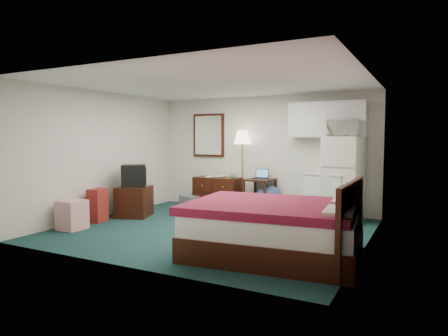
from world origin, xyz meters
The scene contains 25 objects.
floor centered at (0.00, 0.00, 0.00)m, with size 5.00×4.50×0.01m, color black.
ceiling centered at (0.00, 0.00, 2.50)m, with size 5.00×4.50×0.01m, color beige.
walls centered at (0.00, 0.00, 1.25)m, with size 5.01×4.51×2.50m.
mirror centered at (-1.35, 2.22, 1.65)m, with size 0.80×0.06×1.00m, color white, non-canonical shape.
upper_cabinets centered at (1.45, 2.08, 1.95)m, with size 1.50×0.35×0.70m, color silver, non-canonical shape.
headboard centered at (2.46, -0.93, 0.55)m, with size 0.06×1.56×1.00m, color black, non-canonical shape.
dresser centered at (-0.90, 1.84, 0.36)m, with size 1.05×0.48×0.71m, color black, non-canonical shape.
floor_lamp centered at (-0.39, 2.03, 0.87)m, with size 0.38×0.38×1.75m, color #BD8533, non-canonical shape.
desk centered at (0.07, 1.93, 0.36)m, with size 0.56×0.56×0.71m, color black, non-canonical shape.
exercise_ball centered at (0.27, 1.96, 0.29)m, with size 0.58×0.58×0.58m, color navy.
kitchen_counter centered at (1.54, 1.91, 0.43)m, with size 0.79×0.60×0.87m, color silver, non-canonical shape.
fridge centered at (1.82, 1.88, 0.81)m, with size 0.66×0.66×1.61m, color silver, non-canonical shape.
bed centered at (1.47, -0.93, 0.35)m, with size 2.19×1.71×0.70m, color #5B1024, non-canonical shape.
tv_stand centered at (-1.99, 0.30, 0.30)m, with size 0.61×0.66×0.61m, color black, non-canonical shape.
suitcase centered at (-2.26, -0.43, 0.31)m, with size 0.24×0.39×0.63m, color maroon, non-canonical shape.
retail_box centered at (-2.18, -1.11, 0.25)m, with size 0.40×0.40×0.51m, color beige, non-canonical shape.
file_bin centered at (-1.46, 1.56, 0.15)m, with size 0.42×0.32×0.30m, color #5C5B64, non-canonical shape.
cardboard_box_a centered at (-0.29, 1.51, 0.12)m, with size 0.27×0.23×0.23m, color #9E6740, non-canonical shape.
cardboard_box_b centered at (0.77, 1.40, 0.13)m, with size 0.22×0.26×0.26m, color #9E6740, non-canonical shape.
laptop centered at (0.08, 1.93, 0.82)m, with size 0.30×0.24×0.20m, color black, non-canonical shape.
crt_tv centered at (-2.00, 0.32, 0.83)m, with size 0.48×0.52×0.44m, color black, non-canonical shape.
microwave centered at (1.80, 1.83, 1.81)m, with size 0.59×0.32×0.40m, color silver.
book_a centered at (-1.13, 1.77, 0.84)m, with size 0.18×0.02×0.25m, color #9E6740.
book_b centered at (-0.95, 1.93, 0.84)m, with size 0.18×0.02×0.25m, color #9E6740.
mug centered at (-0.48, 1.75, 0.78)m, with size 0.13×0.11×0.13m, color #569A4E.
Camera 1 is at (3.31, -5.95, 1.58)m, focal length 32.00 mm.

